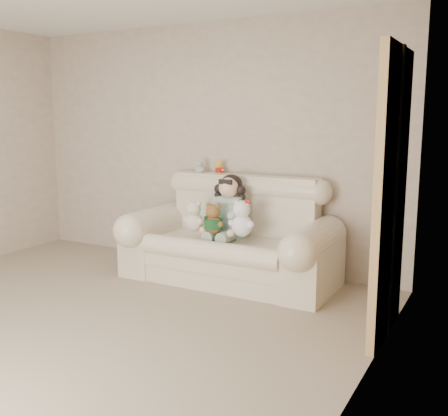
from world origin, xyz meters
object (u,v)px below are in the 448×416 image
brown_teddy (213,216)px  white_cat (242,214)px  sofa (229,230)px  cream_teddy (194,213)px  seated_child (229,206)px

brown_teddy → white_cat: white_cat is taller
sofa → cream_teddy: size_ratio=5.84×
sofa → brown_teddy: 0.25m
cream_teddy → sofa: bearing=10.2°
sofa → seated_child: seated_child is taller
sofa → brown_teddy: (-0.08, -0.17, 0.16)m
seated_child → brown_teddy: (-0.04, -0.25, -0.06)m
brown_teddy → white_cat: (0.28, 0.05, 0.03)m
seated_child → brown_teddy: seated_child is taller
sofa → seated_child: 0.24m
brown_teddy → white_cat: 0.29m
seated_child → brown_teddy: 0.26m
cream_teddy → seated_child: bearing=24.9°
sofa → white_cat: 0.30m
sofa → seated_child: (-0.04, 0.08, 0.23)m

